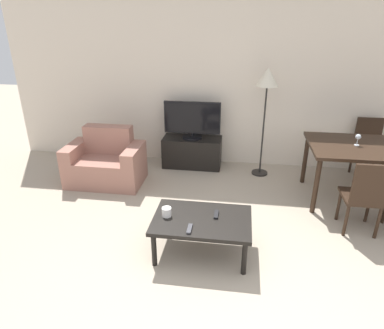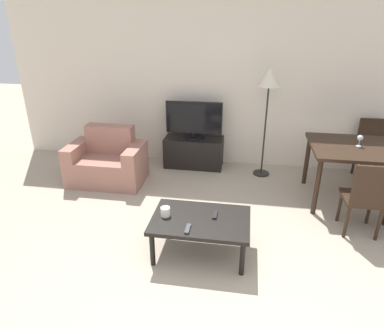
{
  "view_description": "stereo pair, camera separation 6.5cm",
  "coord_description": "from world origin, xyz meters",
  "px_view_note": "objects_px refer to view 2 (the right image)",
  "views": [
    {
      "loc": [
        -0.01,
        -1.89,
        2.23
      ],
      "look_at": [
        -0.52,
        1.66,
        0.65
      ],
      "focal_mm": 32.0,
      "sensor_mm": 36.0,
      "label": 1
    },
    {
      "loc": [
        0.06,
        -1.88,
        2.23
      ],
      "look_at": [
        -0.52,
        1.66,
        0.65
      ],
      "focal_mm": 32.0,
      "sensor_mm": 36.0,
      "label": 2
    }
  ],
  "objects_px": {
    "tv_stand": "(194,152)",
    "cup_white_near": "(165,212)",
    "tv": "(194,120)",
    "dining_chair_near": "(366,196)",
    "coffee_table": "(201,222)",
    "wine_glass_left": "(360,139)",
    "dining_chair_far": "(371,147)",
    "dining_table": "(372,153)",
    "floor_lamp": "(269,84)",
    "armchair": "(108,163)",
    "remote_secondary": "(188,229)",
    "remote_primary": "(215,215)"
  },
  "relations": [
    {
      "from": "tv_stand",
      "to": "cup_white_near",
      "type": "relative_size",
      "value": 9.62
    },
    {
      "from": "tv",
      "to": "dining_chair_near",
      "type": "xyz_separation_m",
      "value": [
        2.08,
        -1.55,
        -0.28
      ]
    },
    {
      "from": "coffee_table",
      "to": "dining_chair_near",
      "type": "relative_size",
      "value": 1.11
    },
    {
      "from": "dining_chair_near",
      "to": "tv_stand",
      "type": "bearing_deg",
      "value": 143.27
    },
    {
      "from": "dining_chair_near",
      "to": "wine_glass_left",
      "type": "relative_size",
      "value": 5.93
    },
    {
      "from": "dining_chair_far",
      "to": "cup_white_near",
      "type": "distance_m",
      "value": 3.33
    },
    {
      "from": "tv",
      "to": "wine_glass_left",
      "type": "xyz_separation_m",
      "value": [
        2.16,
        -0.76,
        0.09
      ]
    },
    {
      "from": "dining_table",
      "to": "dining_chair_near",
      "type": "relative_size",
      "value": 1.69
    },
    {
      "from": "dining_chair_near",
      "to": "floor_lamp",
      "type": "relative_size",
      "value": 0.55
    },
    {
      "from": "armchair",
      "to": "cup_white_near",
      "type": "relative_size",
      "value": 11.09
    },
    {
      "from": "dining_chair_near",
      "to": "cup_white_near",
      "type": "distance_m",
      "value": 2.11
    },
    {
      "from": "dining_chair_far",
      "to": "remote_secondary",
      "type": "relative_size",
      "value": 5.77
    },
    {
      "from": "remote_primary",
      "to": "armchair",
      "type": "bearing_deg",
      "value": 141.73
    },
    {
      "from": "tv_stand",
      "to": "cup_white_near",
      "type": "distance_m",
      "value": 2.15
    },
    {
      "from": "dining_table",
      "to": "remote_secondary",
      "type": "distance_m",
      "value": 2.58
    },
    {
      "from": "dining_table",
      "to": "dining_chair_near",
      "type": "height_order",
      "value": "dining_chair_near"
    },
    {
      "from": "dining_chair_near",
      "to": "dining_chair_far",
      "type": "bearing_deg",
      "value": 71.87
    },
    {
      "from": "armchair",
      "to": "tv",
      "type": "relative_size",
      "value": 1.21
    },
    {
      "from": "tv_stand",
      "to": "dining_chair_near",
      "type": "xyz_separation_m",
      "value": [
        2.08,
        -1.55,
        0.24
      ]
    },
    {
      "from": "tv_stand",
      "to": "remote_primary",
      "type": "xyz_separation_m",
      "value": [
        0.54,
        -2.06,
        0.17
      ]
    },
    {
      "from": "armchair",
      "to": "remote_secondary",
      "type": "distance_m",
      "value": 2.17
    },
    {
      "from": "dining_table",
      "to": "cup_white_near",
      "type": "height_order",
      "value": "dining_table"
    },
    {
      "from": "dining_chair_far",
      "to": "cup_white_near",
      "type": "xyz_separation_m",
      "value": [
        -2.54,
        -2.16,
        -0.03
      ]
    },
    {
      "from": "dining_table",
      "to": "floor_lamp",
      "type": "height_order",
      "value": "floor_lamp"
    },
    {
      "from": "dining_chair_far",
      "to": "wine_glass_left",
      "type": "xyz_separation_m",
      "value": [
        -0.43,
        -0.78,
        0.37
      ]
    },
    {
      "from": "tv",
      "to": "remote_secondary",
      "type": "bearing_deg",
      "value": -82.35
    },
    {
      "from": "coffee_table",
      "to": "cup_white_near",
      "type": "relative_size",
      "value": 10.21
    },
    {
      "from": "dining_chair_far",
      "to": "remote_primary",
      "type": "relative_size",
      "value": 5.77
    },
    {
      "from": "dining_table",
      "to": "remote_primary",
      "type": "xyz_separation_m",
      "value": [
        -1.79,
        -1.29,
        -0.26
      ]
    },
    {
      "from": "dining_chair_near",
      "to": "floor_lamp",
      "type": "bearing_deg",
      "value": 125.93
    },
    {
      "from": "tv_stand",
      "to": "floor_lamp",
      "type": "xyz_separation_m",
      "value": [
        1.06,
        -0.15,
        1.12
      ]
    },
    {
      "from": "remote_secondary",
      "to": "tv",
      "type": "bearing_deg",
      "value": 97.65
    },
    {
      "from": "armchair",
      "to": "dining_table",
      "type": "xyz_separation_m",
      "value": [
        3.47,
        -0.03,
        0.38
      ]
    },
    {
      "from": "armchair",
      "to": "floor_lamp",
      "type": "height_order",
      "value": "floor_lamp"
    },
    {
      "from": "dining_chair_near",
      "to": "tv",
      "type": "bearing_deg",
      "value": 143.31
    },
    {
      "from": "cup_white_near",
      "to": "coffee_table",
      "type": "bearing_deg",
      "value": 0.61
    },
    {
      "from": "wine_glass_left",
      "to": "floor_lamp",
      "type": "bearing_deg",
      "value": 150.65
    },
    {
      "from": "tv",
      "to": "dining_table",
      "type": "height_order",
      "value": "tv"
    },
    {
      "from": "remote_primary",
      "to": "cup_white_near",
      "type": "xyz_separation_m",
      "value": [
        -0.49,
        -0.08,
        0.04
      ]
    },
    {
      "from": "remote_secondary",
      "to": "wine_glass_left",
      "type": "height_order",
      "value": "wine_glass_left"
    },
    {
      "from": "floor_lamp",
      "to": "wine_glass_left",
      "type": "xyz_separation_m",
      "value": [
        1.1,
        -0.62,
        -0.5
      ]
    },
    {
      "from": "tv",
      "to": "coffee_table",
      "type": "bearing_deg",
      "value": -79.2
    },
    {
      "from": "tv_stand",
      "to": "remote_primary",
      "type": "relative_size",
      "value": 6.04
    },
    {
      "from": "armchair",
      "to": "dining_chair_far",
      "type": "relative_size",
      "value": 1.21
    },
    {
      "from": "remote_secondary",
      "to": "armchair",
      "type": "bearing_deg",
      "value": 132.04
    },
    {
      "from": "dining_chair_far",
      "to": "remote_primary",
      "type": "xyz_separation_m",
      "value": [
        -2.05,
        -2.07,
        -0.07
      ]
    },
    {
      "from": "floor_lamp",
      "to": "cup_white_near",
      "type": "relative_size",
      "value": 16.73
    },
    {
      "from": "tv",
      "to": "coffee_table",
      "type": "relative_size",
      "value": 0.89
    },
    {
      "from": "tv",
      "to": "dining_chair_near",
      "type": "relative_size",
      "value": 0.99
    },
    {
      "from": "remote_secondary",
      "to": "wine_glass_left",
      "type": "distance_m",
      "value": 2.47
    }
  ]
}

